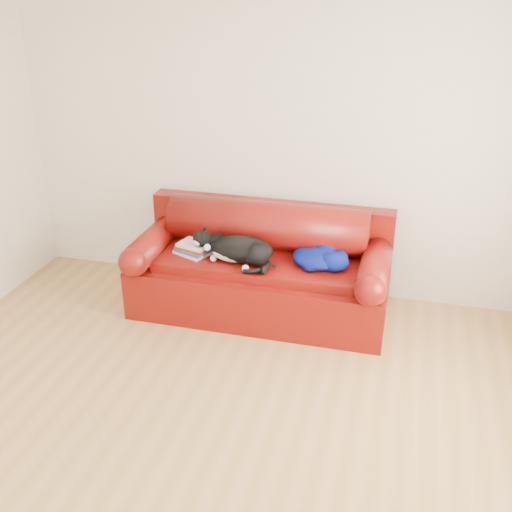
{
  "coord_description": "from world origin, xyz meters",
  "views": [
    {
      "loc": [
        1.11,
        -2.82,
        2.6
      ],
      "look_at": [
        0.02,
        1.35,
        0.57
      ],
      "focal_mm": 42.0,
      "sensor_mm": 36.0,
      "label": 1
    }
  ],
  "objects_px": {
    "book_stack": "(194,248)",
    "blanket": "(320,258)",
    "cat": "(240,250)",
    "sofa_base": "(260,285)"
  },
  "relations": [
    {
      "from": "sofa_base",
      "to": "book_stack",
      "type": "bearing_deg",
      "value": -171.55
    },
    {
      "from": "sofa_base",
      "to": "book_stack",
      "type": "height_order",
      "value": "book_stack"
    },
    {
      "from": "sofa_base",
      "to": "book_stack",
      "type": "xyz_separation_m",
      "value": [
        -0.55,
        -0.08,
        0.31
      ]
    },
    {
      "from": "book_stack",
      "to": "blanket",
      "type": "relative_size",
      "value": 0.71
    },
    {
      "from": "sofa_base",
      "to": "blanket",
      "type": "bearing_deg",
      "value": -3.13
    },
    {
      "from": "book_stack",
      "to": "cat",
      "type": "bearing_deg",
      "value": -5.87
    },
    {
      "from": "sofa_base",
      "to": "cat",
      "type": "relative_size",
      "value": 3.0
    },
    {
      "from": "cat",
      "to": "blanket",
      "type": "height_order",
      "value": "cat"
    },
    {
      "from": "book_stack",
      "to": "blanket",
      "type": "height_order",
      "value": "blanket"
    },
    {
      "from": "sofa_base",
      "to": "book_stack",
      "type": "distance_m",
      "value": 0.64
    }
  ]
}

